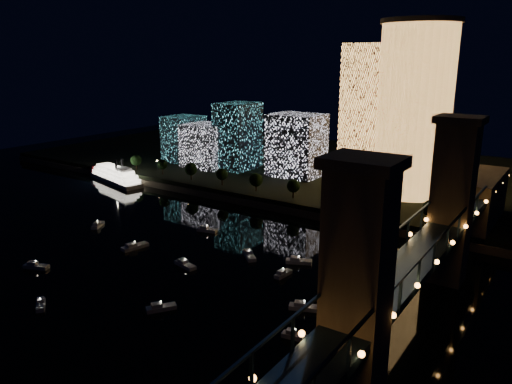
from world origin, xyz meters
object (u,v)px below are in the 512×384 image
tower_rectangular (367,112)px  truss_bridge (396,288)px  tower_cylindrical (414,109)px  riverboat (114,175)px

tower_rectangular → truss_bridge: size_ratio=0.25×
tower_cylindrical → riverboat: bearing=-161.8°
tower_rectangular → tower_cylindrical: bearing=-33.0°
tower_cylindrical → tower_rectangular: bearing=147.0°
truss_bridge → riverboat: (-180.91, 73.11, -12.70)m
tower_rectangular → riverboat: 138.27m
truss_bridge → riverboat: 195.54m
tower_cylindrical → tower_rectangular: (-29.75, 19.33, -4.76)m
riverboat → truss_bridge: bearing=-22.0°
tower_cylindrical → tower_rectangular: 35.80m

